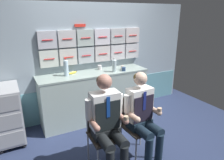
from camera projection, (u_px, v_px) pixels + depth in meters
The scene contains 14 objects.
ground at pixel (131, 147), 3.17m from camera, with size 4.80×4.80×0.04m, color #26314F.
galley_bulkhead at pixel (95, 61), 3.99m from camera, with size 4.20×0.14×2.15m.
galley_counter at pixel (95, 96), 3.88m from camera, with size 2.04×0.53×0.93m.
service_trolley at pixel (8, 113), 3.15m from camera, with size 0.40×0.65×0.91m.
folding_chair_left at pixel (103, 127), 2.69m from camera, with size 0.41×0.42×0.86m.
crew_member_left at pixel (108, 121), 2.49m from camera, with size 0.50×0.61×1.28m.
folding_chair_center at pixel (135, 119), 2.88m from camera, with size 0.42×0.42×0.86m.
crew_member_center at pixel (143, 114), 2.70m from camera, with size 0.48×0.60×1.24m.
water_bottle_tall at pixel (66, 68), 3.48m from camera, with size 0.08×0.08×0.31m.
water_bottle_blue_cap at pixel (114, 65), 3.74m from camera, with size 0.08×0.08×0.26m.
paper_cup_tan at pixel (100, 67), 3.91m from camera, with size 0.08×0.08×0.08m.
coffee_cup_white at pixel (124, 69), 3.82m from camera, with size 0.07×0.07×0.07m.
paper_cup_blue at pixel (122, 67), 3.92m from camera, with size 0.06×0.06×0.08m.
snack_banana at pixel (73, 73), 3.64m from camera, with size 0.17×0.10×0.04m.
Camera 1 is at (-1.51, -2.25, 1.95)m, focal length 32.85 mm.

